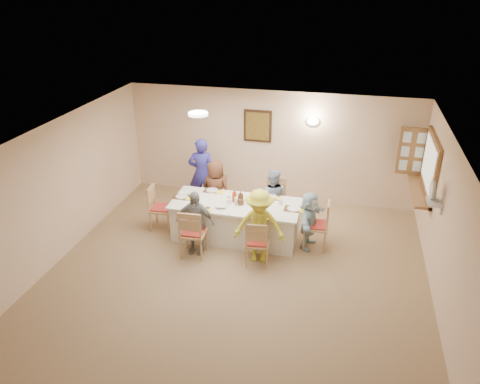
% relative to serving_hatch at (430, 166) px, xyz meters
% --- Properties ---
extents(ground, '(7.00, 7.00, 0.00)m').
position_rel_serving_hatch_xyz_m(ground, '(-3.21, -2.40, -1.50)').
color(ground, '#836143').
extents(room_walls, '(7.00, 7.00, 7.00)m').
position_rel_serving_hatch_xyz_m(room_walls, '(-3.21, -2.40, 0.01)').
color(room_walls, beige).
rests_on(room_walls, ground).
extents(wall_picture, '(0.62, 0.05, 0.72)m').
position_rel_serving_hatch_xyz_m(wall_picture, '(-3.51, 1.06, 0.20)').
color(wall_picture, black).
rests_on(wall_picture, room_walls).
extents(wall_sconce, '(0.26, 0.09, 0.18)m').
position_rel_serving_hatch_xyz_m(wall_sconce, '(-2.31, 1.04, 0.40)').
color(wall_sconce, white).
rests_on(wall_sconce, room_walls).
extents(ceiling_light, '(0.36, 0.36, 0.05)m').
position_rel_serving_hatch_xyz_m(ceiling_light, '(-4.21, -0.90, 0.97)').
color(ceiling_light, white).
rests_on(ceiling_light, room_walls).
extents(serving_hatch, '(0.06, 1.50, 1.15)m').
position_rel_serving_hatch_xyz_m(serving_hatch, '(0.00, 0.00, 0.00)').
color(serving_hatch, olive).
rests_on(serving_hatch, room_walls).
extents(hatch_sill, '(0.30, 1.50, 0.05)m').
position_rel_serving_hatch_xyz_m(hatch_sill, '(-0.12, 0.00, -0.53)').
color(hatch_sill, olive).
rests_on(hatch_sill, room_walls).
extents(shutter_door, '(0.55, 0.04, 1.00)m').
position_rel_serving_hatch_xyz_m(shutter_door, '(-0.26, 0.76, 0.00)').
color(shutter_door, olive).
rests_on(shutter_door, room_walls).
extents(fan_shelf, '(0.22, 0.36, 0.03)m').
position_rel_serving_hatch_xyz_m(fan_shelf, '(-0.08, -1.35, -0.10)').
color(fan_shelf, white).
rests_on(fan_shelf, room_walls).
extents(desk_fan, '(0.30, 0.30, 0.28)m').
position_rel_serving_hatch_xyz_m(desk_fan, '(-0.11, -1.35, 0.05)').
color(desk_fan, '#A5A5A8').
rests_on(desk_fan, fan_shelf).
extents(dining_table, '(2.48, 1.05, 0.76)m').
position_rel_serving_hatch_xyz_m(dining_table, '(-3.52, -0.90, -1.12)').
color(dining_table, white).
rests_on(dining_table, ground).
extents(chair_back_left, '(0.51, 0.51, 0.91)m').
position_rel_serving_hatch_xyz_m(chair_back_left, '(-4.12, -0.10, -1.04)').
color(chair_back_left, tan).
rests_on(chair_back_left, ground).
extents(chair_back_right, '(0.50, 0.50, 0.96)m').
position_rel_serving_hatch_xyz_m(chair_back_right, '(-2.92, -0.10, -1.02)').
color(chair_back_right, tan).
rests_on(chair_back_right, ground).
extents(chair_front_left, '(0.50, 0.50, 0.98)m').
position_rel_serving_hatch_xyz_m(chair_front_left, '(-4.12, -1.70, -1.01)').
color(chair_front_left, tan).
rests_on(chair_front_left, ground).
extents(chair_front_right, '(0.48, 0.48, 0.91)m').
position_rel_serving_hatch_xyz_m(chair_front_right, '(-2.92, -1.70, -1.05)').
color(chair_front_right, tan).
rests_on(chair_front_right, ground).
extents(chair_left_end, '(0.48, 0.48, 0.94)m').
position_rel_serving_hatch_xyz_m(chair_left_end, '(-5.07, -0.90, -1.03)').
color(chair_left_end, tan).
rests_on(chair_left_end, ground).
extents(chair_right_end, '(0.47, 0.47, 0.97)m').
position_rel_serving_hatch_xyz_m(chair_right_end, '(-1.97, -0.90, -1.01)').
color(chair_right_end, tan).
rests_on(chair_right_end, ground).
extents(diner_back_left, '(0.80, 0.66, 1.31)m').
position_rel_serving_hatch_xyz_m(diner_back_left, '(-4.12, -0.22, -0.84)').
color(diner_back_left, '#522E1E').
rests_on(diner_back_left, ground).
extents(diner_back_right, '(0.62, 0.49, 1.23)m').
position_rel_serving_hatch_xyz_m(diner_back_right, '(-2.92, -0.22, -0.88)').
color(diner_back_right, '#8FA2BD').
rests_on(diner_back_right, ground).
extents(diner_front_left, '(0.75, 0.36, 1.25)m').
position_rel_serving_hatch_xyz_m(diner_front_left, '(-4.12, -1.58, -0.88)').
color(diner_front_left, gray).
rests_on(diner_front_left, ground).
extents(diner_front_right, '(0.98, 0.65, 1.40)m').
position_rel_serving_hatch_xyz_m(diner_front_right, '(-2.92, -1.58, -0.80)').
color(diner_front_right, gold).
rests_on(diner_front_right, ground).
extents(diner_right_end, '(1.18, 0.73, 1.13)m').
position_rel_serving_hatch_xyz_m(diner_right_end, '(-2.10, -0.90, -0.93)').
color(diner_right_end, silver).
rests_on(diner_right_end, ground).
extents(caregiver, '(0.74, 0.61, 1.60)m').
position_rel_serving_hatch_xyz_m(caregiver, '(-4.57, 0.25, -0.70)').
color(caregiver, '#302D96').
rests_on(caregiver, ground).
extents(placemat_fl, '(0.36, 0.26, 0.01)m').
position_rel_serving_hatch_xyz_m(placemat_fl, '(-4.12, -1.32, -0.74)').
color(placemat_fl, '#472B19').
rests_on(placemat_fl, dining_table).
extents(plate_fl, '(0.25, 0.25, 0.02)m').
position_rel_serving_hatch_xyz_m(plate_fl, '(-4.12, -1.32, -0.73)').
color(plate_fl, white).
rests_on(plate_fl, dining_table).
extents(napkin_fl, '(0.14, 0.14, 0.01)m').
position_rel_serving_hatch_xyz_m(napkin_fl, '(-3.94, -1.37, -0.73)').
color(napkin_fl, yellow).
rests_on(napkin_fl, dining_table).
extents(placemat_fr, '(0.32, 0.24, 0.01)m').
position_rel_serving_hatch_xyz_m(placemat_fr, '(-2.92, -1.32, -0.74)').
color(placemat_fr, '#472B19').
rests_on(placemat_fr, dining_table).
extents(plate_fr, '(0.23, 0.23, 0.01)m').
position_rel_serving_hatch_xyz_m(plate_fr, '(-2.92, -1.32, -0.73)').
color(plate_fr, white).
rests_on(plate_fr, dining_table).
extents(napkin_fr, '(0.14, 0.14, 0.01)m').
position_rel_serving_hatch_xyz_m(napkin_fr, '(-2.74, -1.37, -0.73)').
color(napkin_fr, yellow).
rests_on(napkin_fr, dining_table).
extents(placemat_bl, '(0.33, 0.25, 0.01)m').
position_rel_serving_hatch_xyz_m(placemat_bl, '(-4.12, -0.48, -0.74)').
color(placemat_bl, '#472B19').
rests_on(placemat_bl, dining_table).
extents(plate_bl, '(0.23, 0.23, 0.01)m').
position_rel_serving_hatch_xyz_m(plate_bl, '(-4.12, -0.48, -0.73)').
color(plate_bl, white).
rests_on(plate_bl, dining_table).
extents(napkin_bl, '(0.15, 0.15, 0.01)m').
position_rel_serving_hatch_xyz_m(napkin_bl, '(-3.94, -0.53, -0.73)').
color(napkin_bl, yellow).
rests_on(napkin_bl, dining_table).
extents(placemat_br, '(0.38, 0.28, 0.01)m').
position_rel_serving_hatch_xyz_m(placemat_br, '(-2.92, -0.48, -0.74)').
color(placemat_br, '#472B19').
rests_on(placemat_br, dining_table).
extents(plate_br, '(0.25, 0.25, 0.02)m').
position_rel_serving_hatch_xyz_m(plate_br, '(-2.92, -0.48, -0.73)').
color(plate_br, white).
rests_on(plate_br, dining_table).
extents(napkin_br, '(0.14, 0.14, 0.01)m').
position_rel_serving_hatch_xyz_m(napkin_br, '(-2.74, -0.53, -0.73)').
color(napkin_br, yellow).
rests_on(napkin_br, dining_table).
extents(placemat_le, '(0.35, 0.26, 0.01)m').
position_rel_serving_hatch_xyz_m(placemat_le, '(-4.62, -0.90, -0.74)').
color(placemat_le, '#472B19').
rests_on(placemat_le, dining_table).
extents(plate_le, '(0.23, 0.23, 0.01)m').
position_rel_serving_hatch_xyz_m(plate_le, '(-4.62, -0.90, -0.73)').
color(plate_le, white).
rests_on(plate_le, dining_table).
extents(napkin_le, '(0.14, 0.14, 0.01)m').
position_rel_serving_hatch_xyz_m(napkin_le, '(-4.44, -0.95, -0.73)').
color(napkin_le, yellow).
rests_on(napkin_le, dining_table).
extents(placemat_re, '(0.36, 0.26, 0.01)m').
position_rel_serving_hatch_xyz_m(placemat_re, '(-2.40, -0.90, -0.74)').
color(placemat_re, '#472B19').
rests_on(placemat_re, dining_table).
extents(plate_re, '(0.25, 0.25, 0.02)m').
position_rel_serving_hatch_xyz_m(plate_re, '(-2.40, -0.90, -0.73)').
color(plate_re, white).
rests_on(plate_re, dining_table).
extents(napkin_re, '(0.14, 0.14, 0.01)m').
position_rel_serving_hatch_xyz_m(napkin_re, '(-2.22, -0.95, -0.73)').
color(napkin_re, yellow).
rests_on(napkin_re, dining_table).
extents(teacup_a, '(0.13, 0.13, 0.09)m').
position_rel_serving_hatch_xyz_m(teacup_a, '(-4.29, -1.25, -0.70)').
color(teacup_a, white).
rests_on(teacup_a, dining_table).
extents(teacup_b, '(0.15, 0.15, 0.09)m').
position_rel_serving_hatch_xyz_m(teacup_b, '(-3.15, -0.38, -0.69)').
color(teacup_b, white).
rests_on(teacup_b, dining_table).
extents(bowl_a, '(0.34, 0.34, 0.06)m').
position_rel_serving_hatch_xyz_m(bowl_a, '(-3.74, -1.14, -0.71)').
color(bowl_a, white).
rests_on(bowl_a, dining_table).
extents(bowl_b, '(0.31, 0.31, 0.06)m').
position_rel_serving_hatch_xyz_m(bowl_b, '(-3.14, -0.64, -0.71)').
color(bowl_b, white).
rests_on(bowl_b, dining_table).
extents(condiment_ketchup, '(0.15, 0.15, 0.26)m').
position_rel_serving_hatch_xyz_m(condiment_ketchup, '(-3.56, -0.85, -0.61)').
color(condiment_ketchup, '#B73A0F').
rests_on(condiment_ketchup, dining_table).
extents(condiment_brown, '(0.16, 0.16, 0.22)m').
position_rel_serving_hatch_xyz_m(condiment_brown, '(-3.45, -0.81, -0.63)').
color(condiment_brown, '#4D2E14').
rests_on(condiment_brown, dining_table).
extents(condiment_malt, '(0.21, 0.21, 0.17)m').
position_rel_serving_hatch_xyz_m(condiment_malt, '(-3.41, -0.94, -0.66)').
color(condiment_malt, '#4D2E14').
rests_on(condiment_malt, dining_table).
extents(drinking_glass, '(0.07, 0.07, 0.10)m').
position_rel_serving_hatch_xyz_m(drinking_glass, '(-3.67, -0.85, -0.68)').
color(drinking_glass, silver).
rests_on(drinking_glass, dining_table).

